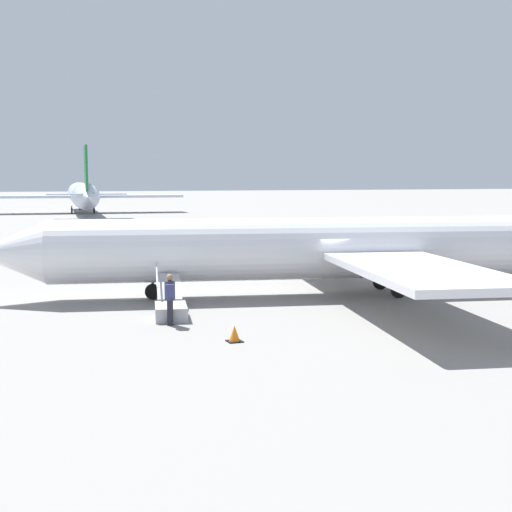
{
  "coord_description": "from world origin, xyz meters",
  "views": [
    {
      "loc": [
        14.98,
        26.31,
        4.86
      ],
      "look_at": [
        3.66,
        -0.09,
        1.82
      ],
      "focal_mm": 50.0,
      "sensor_mm": 36.0,
      "label": 1
    }
  ],
  "objects_px": {
    "airplane_main": "(357,247)",
    "passenger": "(170,296)",
    "airplane_far_center": "(82,194)",
    "boarding_stairs": "(170,306)"
  },
  "relations": [
    {
      "from": "airplane_main",
      "to": "passenger",
      "type": "distance_m",
      "value": 9.82
    },
    {
      "from": "airplane_far_center",
      "to": "boarding_stairs",
      "type": "relative_size",
      "value": 9.62
    },
    {
      "from": "airplane_main",
      "to": "passenger",
      "type": "height_order",
      "value": "airplane_main"
    },
    {
      "from": "airplane_main",
      "to": "boarding_stairs",
      "type": "relative_size",
      "value": 7.18
    },
    {
      "from": "airplane_far_center",
      "to": "airplane_main",
      "type": "bearing_deg",
      "value": -174.21
    },
    {
      "from": "passenger",
      "to": "boarding_stairs",
      "type": "bearing_deg",
      "value": -2.33
    },
    {
      "from": "airplane_far_center",
      "to": "passenger",
      "type": "height_order",
      "value": "airplane_far_center"
    },
    {
      "from": "airplane_main",
      "to": "airplane_far_center",
      "type": "relative_size",
      "value": 0.75
    },
    {
      "from": "airplane_main",
      "to": "boarding_stairs",
      "type": "height_order",
      "value": "airplane_main"
    },
    {
      "from": "boarding_stairs",
      "to": "passenger",
      "type": "xyz_separation_m",
      "value": [
        0.44,
        1.48,
        0.63
      ]
    }
  ]
}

